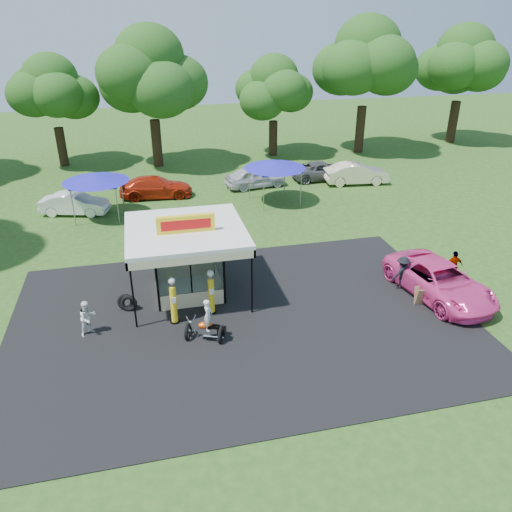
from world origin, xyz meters
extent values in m
plane|color=#244B17|center=(0.00, 0.00, 0.00)|extent=(120.00, 120.00, 0.00)
cube|color=black|center=(0.00, 2.00, 0.02)|extent=(20.00, 14.00, 0.04)
cube|color=white|center=(-2.00, 5.00, 0.03)|extent=(3.00, 3.00, 0.06)
cube|color=white|center=(-2.00, 5.00, 3.29)|extent=(5.40, 5.40, 0.18)
cube|color=yellow|center=(-2.00, 4.50, 3.78)|extent=(2.60, 0.25, 0.80)
cube|color=red|center=(-2.00, 4.37, 3.78)|extent=(2.21, 0.02, 0.45)
cylinder|color=black|center=(-4.55, 2.45, 1.60)|extent=(0.08, 0.08, 3.20)
cylinder|color=black|center=(0.55, 2.45, 1.60)|extent=(0.08, 0.08, 3.20)
cylinder|color=black|center=(-2.91, 2.44, 0.05)|extent=(0.42, 0.42, 0.10)
cylinder|color=yellow|center=(-2.91, 2.44, 0.95)|extent=(0.29, 0.29, 1.71)
cylinder|color=silver|center=(-2.91, 2.44, 1.90)|extent=(0.19, 0.19, 0.19)
sphere|color=white|center=(-2.91, 2.44, 2.09)|extent=(0.30, 0.30, 0.30)
cube|color=white|center=(-2.91, 2.27, 1.24)|extent=(0.21, 0.02, 0.29)
cylinder|color=black|center=(-1.21, 2.87, 0.05)|extent=(0.40, 0.40, 0.09)
cylinder|color=yellow|center=(-1.21, 2.87, 0.92)|extent=(0.27, 0.27, 1.65)
cylinder|color=silver|center=(-1.21, 2.87, 1.83)|extent=(0.18, 0.18, 0.18)
sphere|color=white|center=(-1.21, 2.87, 2.02)|extent=(0.29, 0.29, 0.29)
cube|color=white|center=(-1.21, 2.71, 1.19)|extent=(0.20, 0.02, 0.27)
torus|color=black|center=(-2.47, 1.18, 0.32)|extent=(0.44, 0.78, 0.79)
torus|color=black|center=(-1.17, 0.65, 0.32)|extent=(0.44, 0.78, 0.79)
cube|color=silver|center=(-1.77, 0.89, 0.47)|extent=(0.57, 0.44, 0.28)
ellipsoid|color=#D74A0F|center=(-1.77, 0.89, 0.73)|extent=(0.60, 0.34, 0.28)
cube|color=black|center=(-1.47, 0.77, 0.67)|extent=(0.57, 0.42, 0.09)
cube|color=black|center=(-1.14, 0.64, 0.51)|extent=(0.42, 0.42, 0.26)
cylinder|color=silver|center=(-2.34, 1.12, 0.65)|extent=(0.40, 0.21, 0.83)
cylinder|color=silver|center=(-2.21, 1.07, 0.98)|extent=(0.26, 0.54, 0.05)
sphere|color=silver|center=(-2.35, 1.13, 0.79)|extent=(0.15, 0.15, 0.15)
imported|color=white|center=(-1.64, 0.84, 1.22)|extent=(0.51, 0.60, 1.40)
torus|color=black|center=(-4.85, 3.92, 0.39)|extent=(0.83, 0.52, 0.79)
torus|color=black|center=(-4.98, 4.08, 0.39)|extent=(0.82, 0.50, 0.79)
cube|color=#593819|center=(8.30, 1.25, 0.45)|extent=(0.51, 0.27, 0.88)
cube|color=#593819|center=(8.30, 1.46, 0.45)|extent=(0.51, 0.27, 0.88)
imported|color=yellow|center=(-2.00, 7.20, 0.48)|extent=(2.82, 1.13, 0.96)
imported|color=#F84399|center=(9.54, 1.88, 0.83)|extent=(3.62, 6.30, 1.65)
imported|color=white|center=(-6.48, 2.43, 0.79)|extent=(0.97, 0.94, 1.58)
imported|color=black|center=(8.18, 2.99, 0.85)|extent=(1.23, 0.92, 1.70)
imported|color=gray|center=(11.09, 3.11, 0.81)|extent=(0.98, 0.48, 1.62)
imported|color=white|center=(-8.28, 17.27, 0.73)|extent=(4.68, 2.62, 1.46)
imported|color=#B6240E|center=(-2.77, 19.51, 0.76)|extent=(5.39, 2.47, 1.53)
imported|color=silver|center=(4.86, 20.13, 0.80)|extent=(4.93, 2.58, 1.60)
imported|color=#525354|center=(10.63, 20.86, 0.71)|extent=(5.13, 2.40, 1.42)
imported|color=beige|center=(12.81, 19.12, 0.83)|extent=(5.18, 2.27, 1.66)
cylinder|color=gray|center=(-7.97, 17.67, 1.17)|extent=(0.06, 0.06, 2.34)
cylinder|color=gray|center=(-5.24, 17.67, 1.17)|extent=(0.06, 0.06, 2.34)
cylinder|color=gray|center=(-7.97, 14.94, 1.17)|extent=(0.06, 0.06, 2.34)
cylinder|color=gray|center=(-5.24, 14.94, 1.17)|extent=(0.06, 0.06, 2.34)
cube|color=#1F1CB9|center=(-6.60, 16.30, 2.40)|extent=(2.93, 2.93, 0.12)
cone|color=#1F1CB9|center=(-6.60, 16.30, 2.70)|extent=(4.22, 4.22, 0.49)
cylinder|color=gray|center=(4.02, 17.89, 1.19)|extent=(0.06, 0.06, 2.39)
cylinder|color=gray|center=(6.80, 17.89, 1.19)|extent=(0.06, 0.06, 2.39)
cylinder|color=gray|center=(4.02, 15.10, 1.19)|extent=(0.06, 0.06, 2.39)
cylinder|color=gray|center=(6.80, 15.10, 1.19)|extent=(0.06, 0.06, 2.39)
cube|color=#1F1CB9|center=(5.41, 16.49, 2.45)|extent=(2.99, 2.99, 0.12)
cone|color=#1F1CB9|center=(5.41, 16.49, 2.76)|extent=(4.30, 4.30, 0.50)
cylinder|color=black|center=(-10.29, 30.06, 1.66)|extent=(0.79, 0.79, 3.33)
ellipsoid|color=#1A4D16|center=(-10.29, 30.06, 5.91)|extent=(7.73, 7.73, 6.62)
cylinder|color=black|center=(-2.14, 27.99, 2.01)|extent=(0.86, 0.86, 4.02)
ellipsoid|color=#1A4D16|center=(-2.14, 27.99, 7.24)|extent=(9.65, 9.65, 8.27)
cylinder|color=black|center=(8.74, 29.28, 1.60)|extent=(0.80, 0.80, 3.20)
ellipsoid|color=#1A4D16|center=(8.74, 29.28, 5.69)|extent=(7.47, 7.47, 6.40)
cylinder|color=black|center=(17.19, 28.54, 2.17)|extent=(0.87, 0.87, 4.33)
ellipsoid|color=#1A4D16|center=(17.19, 28.54, 7.70)|extent=(10.10, 10.10, 8.66)
cylinder|color=black|center=(28.33, 30.24, 2.07)|extent=(0.93, 0.93, 4.14)
ellipsoid|color=#1A4D16|center=(28.33, 30.24, 7.26)|extent=(9.35, 9.35, 8.01)
camera|label=1|loc=(-3.68, -16.24, 12.22)|focal=35.00mm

